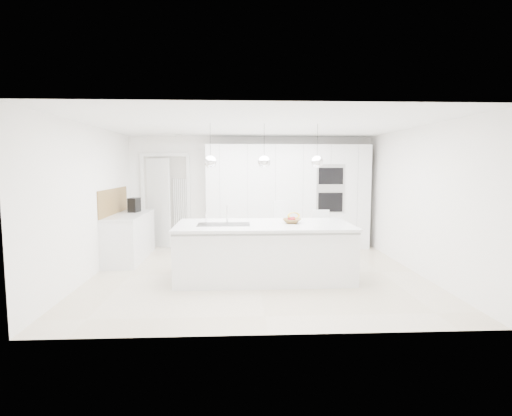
{
  "coord_description": "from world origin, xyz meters",
  "views": [
    {
      "loc": [
        -0.34,
        -6.67,
        1.83
      ],
      "look_at": [
        0.0,
        0.3,
        1.1
      ],
      "focal_mm": 28.0,
      "sensor_mm": 36.0,
      "label": 1
    }
  ],
  "objects_px": {
    "island_base": "(264,253)",
    "espresso_machine": "(134,205)",
    "bar_stool_right": "(322,238)",
    "bar_stool_left": "(283,233)",
    "fruit_bowl": "(292,221)"
  },
  "relations": [
    {
      "from": "island_base",
      "to": "bar_stool_right",
      "type": "xyz_separation_m",
      "value": [
        1.15,
        0.92,
        0.07
      ]
    },
    {
      "from": "island_base",
      "to": "fruit_bowl",
      "type": "height_order",
      "value": "fruit_bowl"
    },
    {
      "from": "espresso_machine",
      "to": "bar_stool_right",
      "type": "bearing_deg",
      "value": -2.95
    },
    {
      "from": "espresso_machine",
      "to": "bar_stool_right",
      "type": "height_order",
      "value": "espresso_machine"
    },
    {
      "from": "espresso_machine",
      "to": "bar_stool_right",
      "type": "xyz_separation_m",
      "value": [
        3.68,
        -0.92,
        -0.54
      ]
    },
    {
      "from": "fruit_bowl",
      "to": "bar_stool_left",
      "type": "relative_size",
      "value": 0.25
    },
    {
      "from": "bar_stool_right",
      "to": "bar_stool_left",
      "type": "bearing_deg",
      "value": 174.71
    },
    {
      "from": "fruit_bowl",
      "to": "bar_stool_right",
      "type": "relative_size",
      "value": 0.3
    },
    {
      "from": "island_base",
      "to": "bar_stool_left",
      "type": "xyz_separation_m",
      "value": [
        0.42,
        1.0,
        0.16
      ]
    },
    {
      "from": "espresso_machine",
      "to": "island_base",
      "type": "bearing_deg",
      "value": -25.02
    },
    {
      "from": "fruit_bowl",
      "to": "espresso_machine",
      "type": "xyz_separation_m",
      "value": [
        -3.0,
        1.75,
        0.11
      ]
    },
    {
      "from": "island_base",
      "to": "espresso_machine",
      "type": "xyz_separation_m",
      "value": [
        -2.53,
        1.84,
        0.61
      ]
    },
    {
      "from": "fruit_bowl",
      "to": "espresso_machine",
      "type": "distance_m",
      "value": 3.47
    },
    {
      "from": "island_base",
      "to": "fruit_bowl",
      "type": "xyz_separation_m",
      "value": [
        0.47,
        0.09,
        0.51
      ]
    },
    {
      "from": "espresso_machine",
      "to": "bar_stool_right",
      "type": "relative_size",
      "value": 0.29
    }
  ]
}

